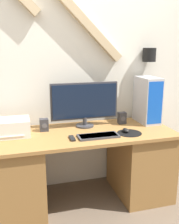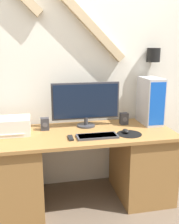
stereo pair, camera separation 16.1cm
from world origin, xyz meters
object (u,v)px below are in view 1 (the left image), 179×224
Objects in this scene: computer_tower at (147,100)px; mouse at (126,130)px; printer at (9,128)px; speaker_left at (44,125)px; keyboard at (98,136)px; speaker_right at (122,118)px; remote_control at (72,138)px; monitor at (85,102)px.

mouse is at bearing -142.72° from computer_tower.
printer is 0.32m from speaker_left.
mouse is 0.49m from computer_tower.
speaker_right is at bearing 42.51° from keyboard.
computer_tower is 3.86× the size of remote_control.
monitor reaches higher than keyboard.
speaker_left is at bearing 160.48° from mouse.
mouse is 0.74× the size of speaker_left.
printer reaches higher than keyboard.
computer_tower reaches higher than mouse.
speaker_right is at bearing -1.55° from monitor.
speaker_left reaches higher than remote_control.
mouse is at bearing -43.05° from monitor.
mouse is 0.30m from speaker_right.
monitor is 0.43m from speaker_right.
monitor reaches higher than speaker_right.
speaker_left is (-1.07, -0.01, -0.18)m from computer_tower.
remote_control is at bearing 178.28° from keyboard.
mouse is at bearing -105.60° from speaker_right.
computer_tower is (0.67, -0.03, -0.01)m from monitor.
printer is (-1.38, -0.07, -0.16)m from computer_tower.
monitor reaches higher than printer.
computer_tower is at bearing -2.33° from monitor.
speaker_right is at bearing 2.03° from speaker_left.
keyboard is 3.08× the size of speaker_right.
keyboard is 0.74m from computer_tower.
monitor is 1.42× the size of computer_tower.
speaker_left is (0.31, 0.05, -0.02)m from printer.
printer is (-0.75, 0.25, 0.06)m from keyboard.
computer_tower reaches higher than printer.
speaker_left is 0.80m from speaker_right.
computer_tower is 0.95m from remote_control.
keyboard is 0.49m from speaker_right.
mouse is 0.72× the size of remote_control.
printer is at bearing -175.72° from speaker_right.
speaker_right is 0.96× the size of remote_control.
keyboard is at bearing -137.49° from speaker_right.
speaker_left is (-0.72, 0.26, 0.04)m from mouse.
keyboard is at bearing -1.72° from remote_control.
printer is at bearing 155.16° from remote_control.
monitor is 0.45m from speaker_left.
printer reaches higher than speaker_left.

